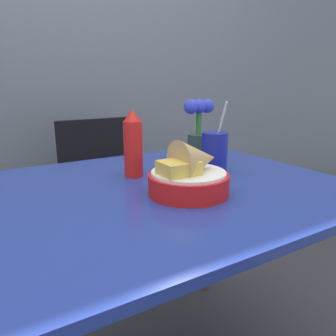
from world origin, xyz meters
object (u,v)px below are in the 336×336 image
(chair_far_window, at_px, (103,184))
(ketchup_bottle, at_px, (133,144))
(flower_vase, at_px, (199,132))
(food_basket, at_px, (191,174))
(drink_cup, at_px, (214,154))

(chair_far_window, distance_m, ketchup_bottle, 0.76)
(ketchup_bottle, relative_size, flower_vase, 0.92)
(food_basket, relative_size, ketchup_bottle, 1.02)
(chair_far_window, bearing_deg, ketchup_bottle, -100.82)
(chair_far_window, bearing_deg, flower_vase, -74.20)
(chair_far_window, relative_size, ketchup_bottle, 3.91)
(flower_vase, bearing_deg, food_basket, -129.29)
(food_basket, xyz_separation_m, ketchup_bottle, (-0.06, 0.23, 0.05))
(flower_vase, bearing_deg, drink_cup, -107.90)
(chair_far_window, height_order, flower_vase, flower_vase)
(chair_far_window, height_order, drink_cup, drink_cup)
(ketchup_bottle, bearing_deg, food_basket, -75.36)
(ketchup_bottle, distance_m, drink_cup, 0.27)
(food_basket, bearing_deg, chair_far_window, 85.78)
(flower_vase, bearing_deg, chair_far_window, 105.80)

